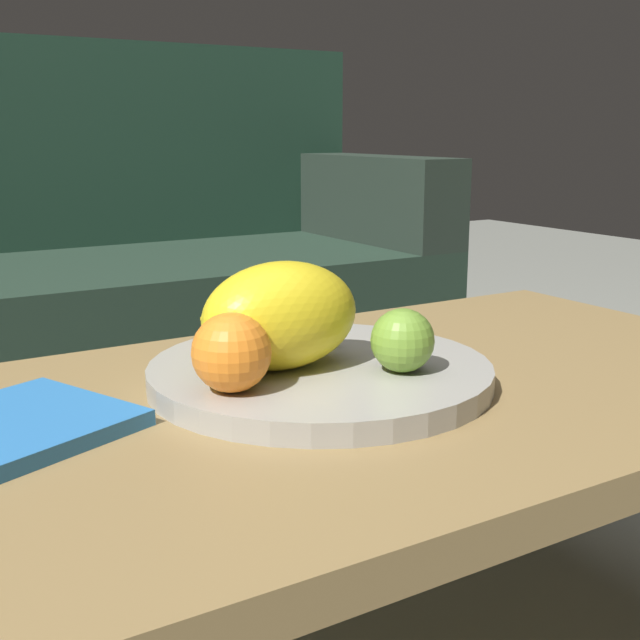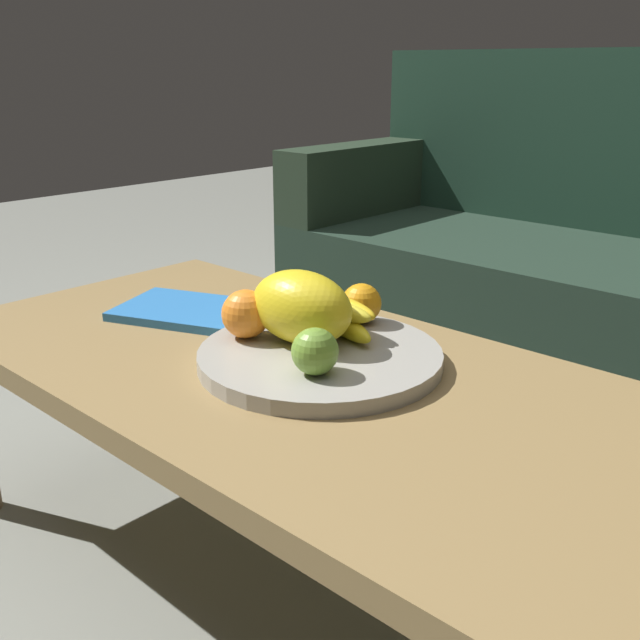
{
  "view_description": "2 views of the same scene",
  "coord_description": "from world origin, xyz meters",
  "px_view_note": "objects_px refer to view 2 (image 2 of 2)",
  "views": [
    {
      "loc": [
        -0.43,
        -0.72,
        0.69
      ],
      "look_at": [
        0.04,
        0.03,
        0.48
      ],
      "focal_mm": 45.65,
      "sensor_mm": 36.0,
      "label": 1
    },
    {
      "loc": [
        0.77,
        -0.76,
        0.86
      ],
      "look_at": [
        0.04,
        0.03,
        0.48
      ],
      "focal_mm": 41.14,
      "sensor_mm": 36.0,
      "label": 2
    }
  ],
  "objects_px": {
    "orange_front": "(361,303)",
    "apple_front": "(315,351)",
    "melon_large_front": "(301,307)",
    "coffee_table": "(290,387)",
    "fruit_bowl": "(320,357)",
    "orange_left": "(246,314)",
    "magazine": "(186,310)",
    "couch": "(601,281)",
    "banana_bunch": "(341,316)"
  },
  "relations": [
    {
      "from": "coffee_table",
      "to": "melon_large_front",
      "type": "relative_size",
      "value": 6.93
    },
    {
      "from": "couch",
      "to": "fruit_bowl",
      "type": "height_order",
      "value": "couch"
    },
    {
      "from": "magazine",
      "to": "orange_front",
      "type": "bearing_deg",
      "value": 0.68
    },
    {
      "from": "melon_large_front",
      "to": "orange_left",
      "type": "relative_size",
      "value": 2.29
    },
    {
      "from": "orange_left",
      "to": "magazine",
      "type": "distance_m",
      "value": 0.24
    },
    {
      "from": "coffee_table",
      "to": "couch",
      "type": "relative_size",
      "value": 0.75
    },
    {
      "from": "orange_front",
      "to": "fruit_bowl",
      "type": "bearing_deg",
      "value": -76.06
    },
    {
      "from": "orange_left",
      "to": "melon_large_front",
      "type": "bearing_deg",
      "value": 29.5
    },
    {
      "from": "orange_front",
      "to": "apple_front",
      "type": "relative_size",
      "value": 1.0
    },
    {
      "from": "orange_front",
      "to": "orange_left",
      "type": "xyz_separation_m",
      "value": [
        -0.09,
        -0.18,
        0.01
      ]
    },
    {
      "from": "orange_front",
      "to": "orange_left",
      "type": "bearing_deg",
      "value": -116.75
    },
    {
      "from": "coffee_table",
      "to": "orange_left",
      "type": "xyz_separation_m",
      "value": [
        -0.09,
        -0.01,
        0.11
      ]
    },
    {
      "from": "banana_bunch",
      "to": "orange_left",
      "type": "bearing_deg",
      "value": -130.81
    },
    {
      "from": "coffee_table",
      "to": "melon_large_front",
      "type": "xyz_separation_m",
      "value": [
        -0.01,
        0.04,
        0.12
      ]
    },
    {
      "from": "melon_large_front",
      "to": "magazine",
      "type": "distance_m",
      "value": 0.32
    },
    {
      "from": "coffee_table",
      "to": "fruit_bowl",
      "type": "bearing_deg",
      "value": 43.53
    },
    {
      "from": "orange_left",
      "to": "magazine",
      "type": "relative_size",
      "value": 0.32
    },
    {
      "from": "fruit_bowl",
      "to": "magazine",
      "type": "height_order",
      "value": "fruit_bowl"
    },
    {
      "from": "couch",
      "to": "melon_large_front",
      "type": "distance_m",
      "value": 1.12
    },
    {
      "from": "couch",
      "to": "orange_front",
      "type": "distance_m",
      "value": 0.98
    },
    {
      "from": "fruit_bowl",
      "to": "magazine",
      "type": "bearing_deg",
      "value": 178.87
    },
    {
      "from": "orange_left",
      "to": "magazine",
      "type": "height_order",
      "value": "orange_left"
    },
    {
      "from": "apple_front",
      "to": "melon_large_front",
      "type": "bearing_deg",
      "value": 142.62
    },
    {
      "from": "coffee_table",
      "to": "banana_bunch",
      "type": "distance_m",
      "value": 0.15
    },
    {
      "from": "fruit_bowl",
      "to": "banana_bunch",
      "type": "distance_m",
      "value": 0.09
    },
    {
      "from": "apple_front",
      "to": "magazine",
      "type": "distance_m",
      "value": 0.43
    },
    {
      "from": "banana_bunch",
      "to": "magazine",
      "type": "relative_size",
      "value": 0.68
    },
    {
      "from": "coffee_table",
      "to": "apple_front",
      "type": "xyz_separation_m",
      "value": [
        0.09,
        -0.04,
        0.1
      ]
    },
    {
      "from": "orange_front",
      "to": "apple_front",
      "type": "xyz_separation_m",
      "value": [
        0.09,
        -0.22,
        -0.0
      ]
    },
    {
      "from": "magazine",
      "to": "melon_large_front",
      "type": "bearing_deg",
      "value": -22.64
    },
    {
      "from": "couch",
      "to": "melon_large_front",
      "type": "bearing_deg",
      "value": -92.54
    },
    {
      "from": "couch",
      "to": "melon_large_front",
      "type": "height_order",
      "value": "couch"
    },
    {
      "from": "banana_bunch",
      "to": "orange_front",
      "type": "bearing_deg",
      "value": 99.48
    },
    {
      "from": "coffee_table",
      "to": "fruit_bowl",
      "type": "height_order",
      "value": "fruit_bowl"
    },
    {
      "from": "melon_large_front",
      "to": "banana_bunch",
      "type": "bearing_deg",
      "value": 73.72
    },
    {
      "from": "fruit_bowl",
      "to": "apple_front",
      "type": "bearing_deg",
      "value": -51.64
    },
    {
      "from": "orange_front",
      "to": "melon_large_front",
      "type": "bearing_deg",
      "value": -94.45
    },
    {
      "from": "coffee_table",
      "to": "magazine",
      "type": "xyz_separation_m",
      "value": [
        -0.32,
        0.04,
        0.05
      ]
    },
    {
      "from": "apple_front",
      "to": "orange_left",
      "type": "bearing_deg",
      "value": 169.68
    },
    {
      "from": "couch",
      "to": "banana_bunch",
      "type": "bearing_deg",
      "value": -91.54
    },
    {
      "from": "coffee_table",
      "to": "orange_left",
      "type": "relative_size",
      "value": 15.85
    },
    {
      "from": "fruit_bowl",
      "to": "magazine",
      "type": "xyz_separation_m",
      "value": [
        -0.36,
        0.01,
        -0.0
      ]
    },
    {
      "from": "magazine",
      "to": "couch",
      "type": "bearing_deg",
      "value": 49.58
    },
    {
      "from": "couch",
      "to": "banana_bunch",
      "type": "xyz_separation_m",
      "value": [
        -0.03,
        -1.03,
        0.15
      ]
    },
    {
      "from": "fruit_bowl",
      "to": "orange_left",
      "type": "height_order",
      "value": "orange_left"
    },
    {
      "from": "orange_left",
      "to": "apple_front",
      "type": "bearing_deg",
      "value": -10.32
    },
    {
      "from": "coffee_table",
      "to": "fruit_bowl",
      "type": "relative_size",
      "value": 3.3
    },
    {
      "from": "fruit_bowl",
      "to": "banana_bunch",
      "type": "bearing_deg",
      "value": 107.44
    },
    {
      "from": "orange_front",
      "to": "magazine",
      "type": "height_order",
      "value": "orange_front"
    },
    {
      "from": "couch",
      "to": "banana_bunch",
      "type": "height_order",
      "value": "couch"
    }
  ]
}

